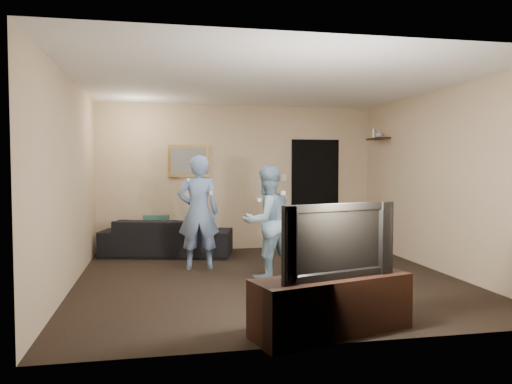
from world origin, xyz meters
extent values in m
plane|color=black|center=(0.00, 0.00, 0.00)|extent=(5.00, 5.00, 0.00)
cube|color=silver|center=(0.00, 0.00, 2.60)|extent=(5.00, 5.00, 0.04)
cube|color=tan|center=(0.00, 2.50, 1.30)|extent=(5.00, 0.04, 2.60)
cube|color=tan|center=(0.00, -2.50, 1.30)|extent=(5.00, 0.04, 2.60)
cube|color=tan|center=(-2.50, 0.00, 1.30)|extent=(0.04, 5.00, 2.60)
cube|color=tan|center=(2.50, 0.00, 1.30)|extent=(0.04, 5.00, 2.60)
imported|color=black|center=(-1.29, 2.03, 0.31)|extent=(2.28, 1.33, 0.62)
cube|color=#1A4F45|center=(-1.47, 2.03, 0.48)|extent=(0.43, 0.21, 0.41)
cube|color=olive|center=(-0.90, 2.48, 1.60)|extent=(0.72, 0.05, 0.57)
cube|color=slate|center=(-0.90, 2.45, 1.60)|extent=(0.62, 0.01, 0.47)
cube|color=black|center=(1.45, 2.47, 1.00)|extent=(0.90, 0.06, 2.00)
cube|color=silver|center=(0.85, 2.48, 1.30)|extent=(0.08, 0.02, 0.12)
cube|color=black|center=(2.39, 1.80, 1.99)|extent=(0.20, 0.60, 0.03)
imported|color=#ACADB1|center=(2.39, 1.76, 2.07)|extent=(0.16, 0.16, 0.14)
cylinder|color=#B5B5B9|center=(2.39, 1.98, 2.09)|extent=(0.06, 0.06, 0.18)
cube|color=black|center=(0.09, -2.23, 0.25)|extent=(1.56, 0.87, 0.53)
imported|color=black|center=(0.09, -2.23, 0.85)|extent=(1.16, 0.46, 0.67)
imported|color=#7191C4|center=(-0.86, 0.85, 0.83)|extent=(0.63, 0.43, 1.67)
cube|color=white|center=(-1.02, 0.63, 1.32)|extent=(0.04, 0.14, 0.04)
cube|color=white|center=(-0.70, 0.63, 1.12)|extent=(0.05, 0.09, 0.05)
imported|color=#8AAFC9|center=(0.01, 0.11, 0.76)|extent=(0.90, 0.80, 1.52)
cube|color=white|center=(-0.15, -0.11, 1.07)|extent=(0.04, 0.14, 0.04)
cube|color=white|center=(0.17, -0.11, 1.16)|extent=(0.05, 0.09, 0.05)
camera|label=1|loc=(-1.44, -6.45, 1.51)|focal=35.00mm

